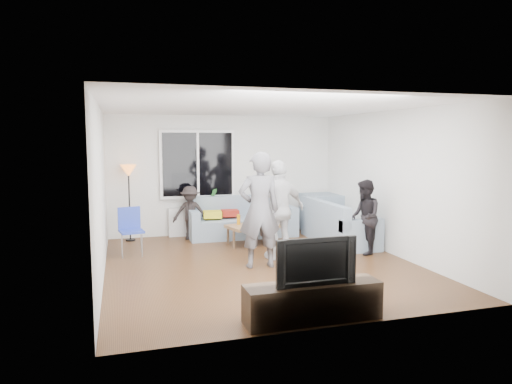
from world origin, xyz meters
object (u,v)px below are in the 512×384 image
object	(u,v)px
sofa_right_section	(339,222)
side_chair	(132,232)
coffee_table	(255,234)
tv_console	(313,302)
sofa_back_section	(242,217)
floor_lamp	(129,203)
player_right	(279,210)
television	(313,260)
spectator_right	(364,217)
spectator_back	(190,213)
player_left	(259,210)

from	to	relation	value
sofa_right_section	side_chair	world-z (taller)	side_chair
sofa_right_section	coffee_table	size ratio (longest dim) A/B	1.82
tv_console	side_chair	bearing A→B (deg)	117.28
sofa_back_section	floor_lamp	bearing A→B (deg)	174.55
player_right	coffee_table	bearing A→B (deg)	-101.65
floor_lamp	sofa_back_section	bearing A→B (deg)	-5.45
tv_console	sofa_right_section	bearing A→B (deg)	59.46
sofa_back_section	television	distance (m)	4.80
tv_console	television	xyz separation A→B (m)	(0.00, 0.00, 0.50)
coffee_table	floor_lamp	distance (m)	2.67
coffee_table	spectator_right	bearing A→B (deg)	-37.94
sofa_back_section	sofa_right_section	size ratio (longest dim) A/B	1.15
player_right	spectator_right	world-z (taller)	player_right
floor_lamp	player_right	bearing A→B (deg)	-41.67
coffee_table	side_chair	bearing A→B (deg)	-174.28
sofa_back_section	player_right	size ratio (longest dim) A/B	1.33
side_chair	player_right	world-z (taller)	player_right
spectator_back	tv_console	bearing A→B (deg)	-68.69
sofa_back_section	side_chair	bearing A→B (deg)	-155.69
coffee_table	floor_lamp	xyz separation A→B (m)	(-2.39, 1.04, 0.58)
sofa_back_section	spectator_right	world-z (taller)	spectator_right
player_left	player_right	distance (m)	0.67
player_left	television	distance (m)	2.36
side_chair	player_left	size ratio (longest dim) A/B	0.46
coffee_table	player_left	size ratio (longest dim) A/B	0.58
player_right	television	xyz separation A→B (m)	(-0.57, -2.78, -0.15)
tv_console	floor_lamp	bearing A→B (deg)	111.01
coffee_table	television	distance (m)	4.02
player_right	floor_lamp	bearing A→B (deg)	-57.96
spectator_right	tv_console	size ratio (longest dim) A/B	0.85
player_left	tv_console	distance (m)	2.45
sofa_right_section	spectator_back	size ratio (longest dim) A/B	1.79
sofa_right_section	tv_console	distance (m)	4.24
sofa_right_section	spectator_right	world-z (taller)	spectator_right
sofa_back_section	player_left	size ratio (longest dim) A/B	1.22
spectator_right	sofa_back_section	bearing A→B (deg)	-121.21
sofa_back_section	television	world-z (taller)	television
sofa_back_section	coffee_table	bearing A→B (deg)	-85.99
television	player_right	bearing A→B (deg)	78.52
player_right	sofa_right_section	bearing A→B (deg)	-167.67
sofa_back_section	coffee_table	size ratio (longest dim) A/B	2.09
player_left	spectator_back	xyz separation A→B (m)	(-0.77, 2.46, -0.38)
player_left	side_chair	bearing A→B (deg)	-31.12
sofa_right_section	tv_console	bearing A→B (deg)	149.46
spectator_right	television	bearing A→B (deg)	-19.66
floor_lamp	player_left	distance (m)	3.31
sofa_right_section	tv_console	xyz separation A→B (m)	(-2.15, -3.65, -0.20)
player_left	spectator_right	xyz separation A→B (m)	(2.09, 0.30, -0.26)
sofa_back_section	tv_console	distance (m)	4.79
coffee_table	spectator_back	bearing A→B (deg)	144.22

